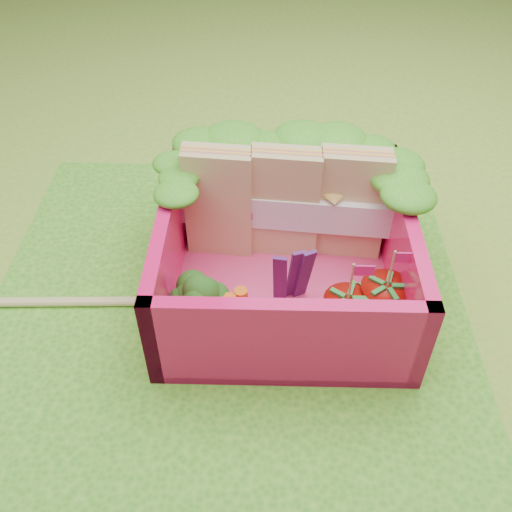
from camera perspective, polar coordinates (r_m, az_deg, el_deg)
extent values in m
plane|color=#77B132|center=(3.21, -2.77, -4.40)|extent=(14.00, 14.00, 0.00)
cube|color=green|center=(3.20, -2.78, -4.21)|extent=(2.60, 2.60, 0.03)
cube|color=#E23973|center=(3.21, 2.74, -2.98)|extent=(1.30, 1.30, 0.05)
cube|color=#F91560|center=(3.51, 2.76, 7.11)|extent=(1.30, 0.07, 0.55)
cube|color=#F91560|center=(2.62, 3.06, -8.87)|extent=(1.30, 0.07, 0.55)
cube|color=#F91560|center=(3.08, -8.62, 0.48)|extent=(0.07, 1.30, 0.55)
cube|color=#F91560|center=(3.12, 14.25, 0.10)|extent=(0.07, 1.30, 0.55)
ellipsoid|color=#398217|center=(3.32, -5.86, 11.49)|extent=(0.30, 0.30, 0.11)
ellipsoid|color=#398217|center=(3.31, -2.35, 11.50)|extent=(0.30, 0.30, 0.11)
ellipsoid|color=#398217|center=(3.30, 1.19, 11.46)|extent=(0.30, 0.30, 0.11)
ellipsoid|color=#398217|center=(3.31, 4.73, 11.38)|extent=(0.30, 0.30, 0.11)
ellipsoid|color=#398217|center=(3.32, 8.24, 11.26)|extent=(0.30, 0.30, 0.11)
ellipsoid|color=#398217|center=(3.35, 11.69, 11.10)|extent=(0.30, 0.30, 0.11)
ellipsoid|color=#398217|center=(2.94, -8.35, 6.56)|extent=(0.27, 0.27, 0.10)
ellipsoid|color=#398217|center=(3.05, -8.01, 8.13)|extent=(0.27, 0.27, 0.10)
ellipsoid|color=#398217|center=(3.17, -7.68, 9.58)|extent=(0.27, 0.27, 0.10)
ellipsoid|color=#398217|center=(2.98, 14.37, 6.11)|extent=(0.27, 0.27, 0.10)
ellipsoid|color=#398217|center=(3.09, 13.96, 7.67)|extent=(0.27, 0.27, 0.10)
ellipsoid|color=#398217|center=(3.20, 13.57, 9.13)|extent=(0.27, 0.27, 0.10)
cube|color=tan|center=(3.21, -3.76, 5.45)|extent=(0.39, 0.18, 0.67)
cube|color=tan|center=(3.20, 2.89, 5.35)|extent=(0.39, 0.18, 0.67)
cube|color=tan|center=(3.23, 9.49, 5.19)|extent=(0.39, 0.18, 0.67)
cube|color=white|center=(3.22, 2.87, 4.89)|extent=(1.21, 0.28, 0.20)
cylinder|color=#679D4C|center=(2.95, -5.55, -5.63)|extent=(0.12, 0.12, 0.15)
ellipsoid|color=#194512|center=(2.86, -5.73, -3.86)|extent=(0.34, 0.34, 0.12)
cylinder|color=orange|center=(2.88, -2.62, -5.76)|extent=(0.07, 0.07, 0.24)
cylinder|color=orange|center=(2.91, -1.50, -5.06)|extent=(0.07, 0.07, 0.24)
cube|color=#45164F|center=(2.95, 2.42, -2.32)|extent=(0.07, 0.03, 0.38)
cube|color=#45164F|center=(2.98, 3.95, -1.79)|extent=(0.07, 0.04, 0.38)
cube|color=#45164F|center=(2.98, 4.86, -1.83)|extent=(0.07, 0.05, 0.38)
cone|color=#B4100B|center=(2.90, 8.93, -5.95)|extent=(0.24, 0.24, 0.24)
cylinder|color=tan|center=(2.72, 9.47, -2.63)|extent=(0.01, 0.01, 0.24)
cube|color=#D62378|center=(2.68, 10.72, -1.44)|extent=(0.10, 0.01, 0.06)
cone|color=#B4100B|center=(2.97, 12.60, -4.78)|extent=(0.26, 0.26, 0.26)
cylinder|color=tan|center=(2.80, 13.37, -1.33)|extent=(0.01, 0.01, 0.24)
cube|color=#D62378|center=(2.75, 14.64, -0.16)|extent=(0.10, 0.01, 0.06)
cube|color=#53C23D|center=(3.19, 11.80, -3.20)|extent=(0.33, 0.14, 0.05)
cube|color=#53C23D|center=(3.03, 12.38, -6.50)|extent=(0.33, 0.12, 0.05)
cube|color=#53C23D|center=(2.92, 6.25, -7.96)|extent=(0.31, 0.23, 0.05)
cube|color=#53C23D|center=(3.10, 8.10, -4.36)|extent=(0.29, 0.27, 0.05)
cube|color=#E9CF80|center=(3.39, -22.78, -4.37)|extent=(1.98, 0.11, 0.04)
cube|color=#E9CF80|center=(3.37, -21.83, -4.21)|extent=(1.98, 0.11, 0.04)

